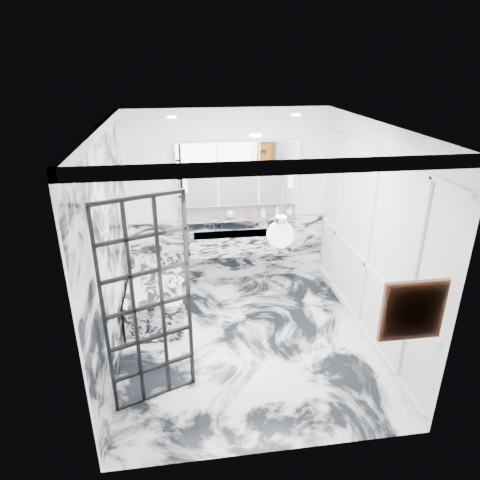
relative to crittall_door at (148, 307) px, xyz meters
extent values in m
plane|color=silver|center=(1.13, 0.89, -1.15)|extent=(3.60, 3.60, 0.00)
plane|color=white|center=(1.13, 0.89, 1.65)|extent=(3.60, 3.60, 0.00)
plane|color=white|center=(1.13, 2.69, 0.25)|extent=(3.60, 0.00, 3.60)
plane|color=white|center=(1.13, -0.91, 0.25)|extent=(3.60, 0.00, 3.60)
plane|color=white|center=(-0.47, 0.89, 0.25)|extent=(0.00, 3.60, 3.60)
plane|color=white|center=(2.73, 0.89, 0.25)|extent=(0.00, 3.60, 3.60)
cube|color=silver|center=(1.13, 2.66, -0.63)|extent=(3.18, 0.05, 1.05)
cube|color=silver|center=(-0.45, 0.89, 0.19)|extent=(0.02, 3.56, 2.68)
cube|color=white|center=(2.71, 0.89, 0.15)|extent=(0.03, 3.40, 2.30)
imported|color=#8C5919|center=(1.92, 2.60, 0.04)|extent=(0.10, 0.10, 0.21)
imported|color=#4C4C51|center=(1.69, 2.60, 0.03)|extent=(0.09, 0.10, 0.18)
imported|color=silver|center=(2.13, 2.60, 0.02)|extent=(0.15, 0.15, 0.17)
sphere|color=white|center=(1.15, 2.60, 0.01)|extent=(0.14, 0.14, 0.14)
cylinder|color=#8C5919|center=(1.44, 2.60, -0.01)|extent=(0.04, 0.04, 0.10)
cylinder|color=silver|center=(0.29, 1.26, -0.54)|extent=(0.09, 0.09, 0.12)
cube|color=orange|center=(2.33, -0.87, 0.29)|extent=(0.48, 0.05, 0.48)
sphere|color=white|center=(1.25, -0.35, 0.86)|extent=(0.25, 0.25, 0.25)
cube|color=silver|center=(1.28, 2.44, -0.42)|extent=(1.60, 0.45, 0.30)
cube|color=silver|center=(1.28, 2.61, -0.08)|extent=(1.90, 0.14, 0.04)
cube|color=white|center=(1.28, 2.67, 0.05)|extent=(1.90, 0.03, 0.23)
cube|color=white|center=(1.28, 2.61, 0.67)|extent=(1.90, 0.16, 1.00)
cylinder|color=white|center=(0.46, 2.52, 0.63)|extent=(0.07, 0.07, 0.40)
cylinder|color=white|center=(2.10, 2.52, 0.63)|extent=(0.07, 0.07, 0.40)
cube|color=silver|center=(-0.04, 1.78, -0.88)|extent=(0.75, 1.65, 0.55)
camera|label=1|loc=(0.39, -3.79, 2.32)|focal=32.00mm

